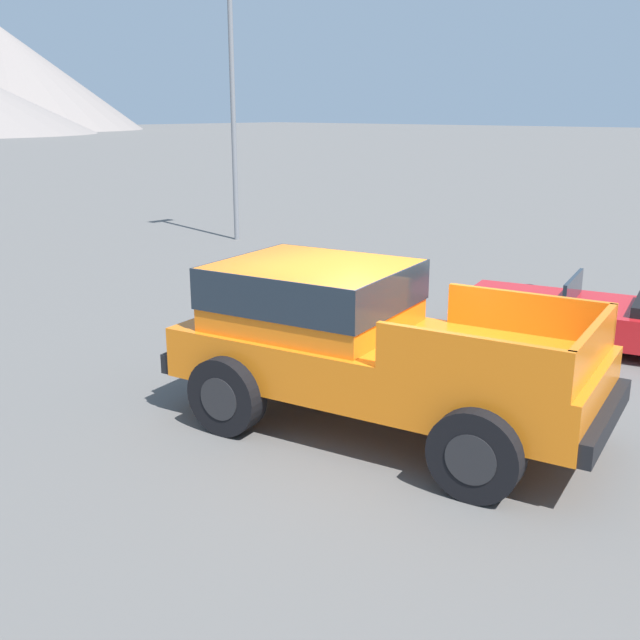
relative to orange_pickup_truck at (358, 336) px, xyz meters
The scene contains 4 objects.
ground_plane 1.10m from the orange_pickup_truck, ahead, with size 320.00×320.00×0.00m, color #5B5956.
orange_pickup_truck is the anchor object (origin of this frame).
red_convertible_car 5.08m from the orange_pickup_truck, 11.87° to the right, with size 2.69×4.66×1.08m.
street_lamp_post 13.94m from the orange_pickup_truck, 53.74° to the left, with size 0.90×0.24×7.41m.
Camera 1 is at (-6.78, -5.20, 3.64)m, focal length 42.00 mm.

